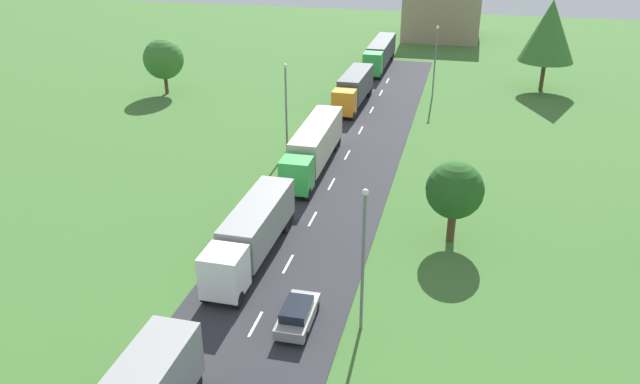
{
  "coord_description": "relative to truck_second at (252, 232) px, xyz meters",
  "views": [
    {
      "loc": [
        10.48,
        0.99,
        22.22
      ],
      "look_at": [
        0.78,
        41.15,
        2.79
      ],
      "focal_mm": 35.28,
      "sensor_mm": 36.0,
      "label": 1
    }
  ],
  "objects": [
    {
      "name": "road",
      "position": [
        2.53,
        -11.06,
        -2.04
      ],
      "size": [
        10.0,
        140.0,
        0.06
      ],
      "primitive_type": "cube",
      "color": "#2B2B30",
      "rests_on": "ground"
    },
    {
      "name": "truck_second",
      "position": [
        0.0,
        0.0,
        0.0
      ],
      "size": [
        2.59,
        12.0,
        3.48
      ],
      "color": "white",
      "rests_on": "road"
    },
    {
      "name": "truck_third",
      "position": [
        0.2,
        16.19,
        0.13
      ],
      "size": [
        2.66,
        14.05,
        3.74
      ],
      "color": "green",
      "rests_on": "road"
    },
    {
      "name": "truck_fourth",
      "position": [
        0.11,
        35.6,
        0.07
      ],
      "size": [
        2.73,
        11.82,
        3.65
      ],
      "color": "orange",
      "rests_on": "road"
    },
    {
      "name": "truck_fifth",
      "position": [
        0.34,
        54.43,
        0.07
      ],
      "size": [
        2.53,
        14.81,
        3.56
      ],
      "color": "green",
      "rests_on": "road"
    },
    {
      "name": "car_third",
      "position": [
        4.9,
        -6.47,
        -1.23
      ],
      "size": [
        1.82,
        4.13,
        1.5
      ],
      "color": "gray",
      "rests_on": "road"
    },
    {
      "name": "lamppost_second",
      "position": [
        8.44,
        -5.77,
        2.78
      ],
      "size": [
        0.36,
        0.36,
        8.72
      ],
      "color": "slate",
      "rests_on": "ground"
    },
    {
      "name": "lamppost_third",
      "position": [
        -3.33,
        19.61,
        2.67
      ],
      "size": [
        0.36,
        0.36,
        8.52
      ],
      "color": "slate",
      "rests_on": "ground"
    },
    {
      "name": "lamppost_fourth",
      "position": [
        8.87,
        41.27,
        2.7
      ],
      "size": [
        0.36,
        0.36,
        8.58
      ],
      "color": "slate",
      "rests_on": "ground"
    },
    {
      "name": "tree_oak",
      "position": [
        12.85,
        5.69,
        1.86
      ],
      "size": [
        4.03,
        4.03,
        5.97
      ],
      "color": "#513823",
      "rests_on": "ground"
    },
    {
      "name": "tree_birch",
      "position": [
        -23.45,
        35.05,
        2.26
      ],
      "size": [
        4.91,
        4.91,
        6.79
      ],
      "color": "#513823",
      "rests_on": "ground"
    },
    {
      "name": "tree_pine",
      "position": [
        22.0,
        47.47,
        5.37
      ],
      "size": [
        6.75,
        6.75,
        11.16
      ],
      "color": "#513823",
      "rests_on": "ground"
    },
    {
      "name": "distant_building",
      "position": [
        7.51,
        78.58,
        2.41
      ],
      "size": [
        12.72,
        13.8,
        8.96
      ],
      "primitive_type": "cube",
      "color": "#9E846B",
      "rests_on": "ground"
    }
  ]
}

